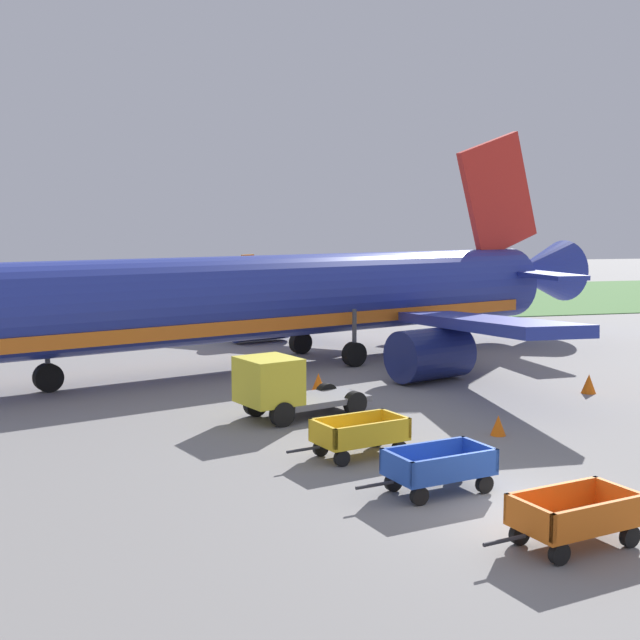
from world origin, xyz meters
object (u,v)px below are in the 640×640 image
(service_truck_beside_carts, at_px, (281,386))
(traffic_cone_near_plane, at_px, (589,384))
(traffic_cone_by_carts, at_px, (498,425))
(traffic_cone_mid_apron, at_px, (318,382))
(baggage_cart_second_in_row, at_px, (438,468))
(airplane, at_px, (300,297))
(baggage_cart_nearest, at_px, (575,517))
(baggage_cart_third_in_row, at_px, (360,435))

(service_truck_beside_carts, height_order, traffic_cone_near_plane, service_truck_beside_carts)
(traffic_cone_near_plane, height_order, traffic_cone_by_carts, traffic_cone_near_plane)
(traffic_cone_mid_apron, bearing_deg, traffic_cone_by_carts, -65.37)
(baggage_cart_second_in_row, distance_m, traffic_cone_near_plane, 13.69)
(traffic_cone_mid_apron, bearing_deg, airplane, 82.94)
(traffic_cone_mid_apron, bearing_deg, traffic_cone_near_plane, -17.46)
(baggage_cart_nearest, relative_size, traffic_cone_by_carts, 5.82)
(traffic_cone_by_carts, bearing_deg, baggage_cart_third_in_row, -167.22)
(service_truck_beside_carts, height_order, traffic_cone_by_carts, service_truck_beside_carts)
(airplane, height_order, service_truck_beside_carts, airplane)
(airplane, bearing_deg, traffic_cone_by_carts, -78.77)
(baggage_cart_third_in_row, bearing_deg, service_truck_beside_carts, 103.94)
(airplane, relative_size, baggage_cart_second_in_row, 10.06)
(baggage_cart_nearest, bearing_deg, service_truck_beside_carts, 106.02)
(airplane, height_order, baggage_cart_nearest, airplane)
(baggage_cart_second_in_row, relative_size, service_truck_beside_carts, 0.76)
(baggage_cart_second_in_row, bearing_deg, service_truck_beside_carts, 104.39)
(baggage_cart_nearest, bearing_deg, airplane, 90.79)
(airplane, xyz_separation_m, baggage_cart_nearest, (0.31, -22.52, -2.45))
(baggage_cart_second_in_row, bearing_deg, traffic_cone_mid_apron, 88.89)
(airplane, distance_m, traffic_cone_near_plane, 13.33)
(baggage_cart_second_in_row, bearing_deg, baggage_cart_nearest, -70.54)
(traffic_cone_by_carts, bearing_deg, traffic_cone_mid_apron, 114.63)
(baggage_cart_nearest, bearing_deg, baggage_cart_second_in_row, 109.46)
(airplane, distance_m, service_truck_beside_carts, 11.15)
(airplane, relative_size, baggage_cart_nearest, 10.06)
(traffic_cone_near_plane, distance_m, traffic_cone_mid_apron, 10.28)
(traffic_cone_near_plane, xyz_separation_m, traffic_cone_by_carts, (-6.19, -4.80, -0.06))
(baggage_cart_third_in_row, relative_size, service_truck_beside_carts, 0.76)
(airplane, xyz_separation_m, traffic_cone_near_plane, (9.02, -9.44, -2.69))
(baggage_cart_third_in_row, relative_size, traffic_cone_near_plane, 4.91)
(baggage_cart_nearest, height_order, traffic_cone_mid_apron, baggage_cart_nearest)
(baggage_cart_second_in_row, height_order, traffic_cone_near_plane, baggage_cart_second_in_row)
(baggage_cart_nearest, relative_size, service_truck_beside_carts, 0.76)
(baggage_cart_third_in_row, distance_m, traffic_cone_near_plane, 12.44)
(service_truck_beside_carts, xyz_separation_m, traffic_cone_by_carts, (5.96, -3.71, -0.79))
(traffic_cone_by_carts, bearing_deg, baggage_cart_nearest, -106.91)
(baggage_cart_nearest, distance_m, baggage_cart_third_in_row, 7.54)
(baggage_cart_nearest, height_order, service_truck_beside_carts, service_truck_beside_carts)
(baggage_cart_second_in_row, distance_m, traffic_cone_mid_apron, 12.38)
(baggage_cart_second_in_row, distance_m, baggage_cart_third_in_row, 3.53)
(baggage_cart_second_in_row, height_order, traffic_cone_mid_apron, baggage_cart_second_in_row)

